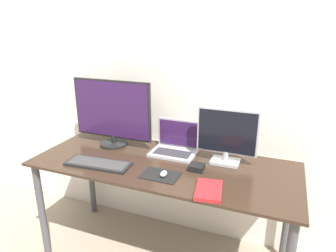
# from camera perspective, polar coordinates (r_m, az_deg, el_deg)

# --- Properties ---
(wall_back) EXTENTS (7.00, 0.05, 2.50)m
(wall_back) POSITION_cam_1_polar(r_m,az_deg,el_deg) (2.27, 3.12, 8.18)
(wall_back) COLOR silver
(wall_back) RESTS_ON ground_plane
(desk) EXTENTS (1.78, 0.71, 0.78)m
(desk) POSITION_cam_1_polar(r_m,az_deg,el_deg) (2.09, -0.92, -9.73)
(desk) COLOR #332319
(desk) RESTS_ON ground_plane
(monitor_left) EXTENTS (0.63, 0.21, 0.51)m
(monitor_left) POSITION_cam_1_polar(r_m,az_deg,el_deg) (2.29, -10.60, 2.47)
(monitor_left) COLOR black
(monitor_left) RESTS_ON desk
(monitor_right) EXTENTS (0.40, 0.13, 0.38)m
(monitor_right) POSITION_cam_1_polar(r_m,az_deg,el_deg) (2.00, 11.18, -1.81)
(monitor_right) COLOR #B2B2B7
(monitor_right) RESTS_ON desk
(laptop) EXTENTS (0.32, 0.23, 0.23)m
(laptop) POSITION_cam_1_polar(r_m,az_deg,el_deg) (2.18, 1.42, -3.59)
(laptop) COLOR #ADADB2
(laptop) RESTS_ON desk
(keyboard) EXTENTS (0.45, 0.19, 0.02)m
(keyboard) POSITION_cam_1_polar(r_m,az_deg,el_deg) (2.06, -13.14, -7.01)
(keyboard) COLOR black
(keyboard) RESTS_ON desk
(mousepad) EXTENTS (0.23, 0.16, 0.00)m
(mousepad) POSITION_cam_1_polar(r_m,az_deg,el_deg) (1.88, -1.46, -9.33)
(mousepad) COLOR black
(mousepad) RESTS_ON desk
(mouse) EXTENTS (0.04, 0.06, 0.03)m
(mouse) POSITION_cam_1_polar(r_m,az_deg,el_deg) (1.86, -0.83, -9.07)
(mouse) COLOR silver
(mouse) RESTS_ON mousepad
(book) EXTENTS (0.18, 0.24, 0.02)m
(book) POSITION_cam_1_polar(r_m,az_deg,el_deg) (1.72, 7.75, -12.02)
(book) COLOR red
(book) RESTS_ON desk
(power_brick) EXTENTS (0.09, 0.09, 0.04)m
(power_brick) POSITION_cam_1_polar(r_m,az_deg,el_deg) (1.95, 5.49, -7.82)
(power_brick) COLOR black
(power_brick) RESTS_ON desk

